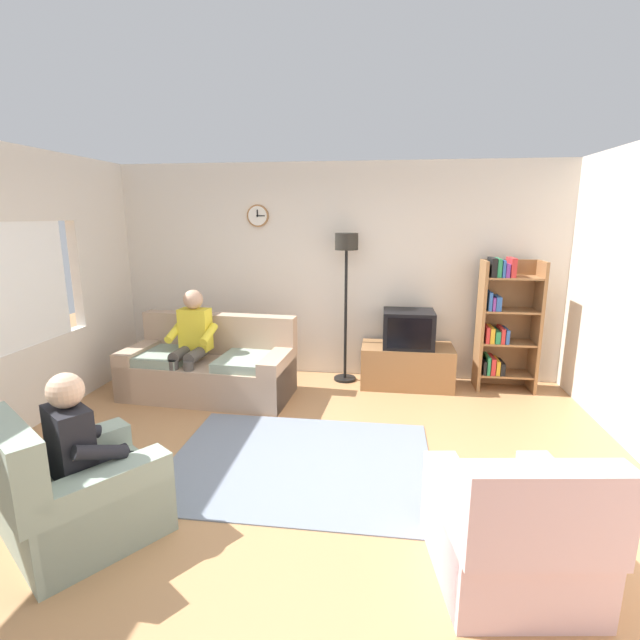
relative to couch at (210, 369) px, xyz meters
The scene contains 12 objects.
ground_plane 2.17m from the couch, 50.36° to the right, with size 12.00×12.00×0.00m, color #B27F51.
back_wall_assembly 1.99m from the couch, 36.39° to the left, with size 6.20×0.17×2.70m.
couch is the anchor object (origin of this frame).
tv_stand 2.36m from the couch, 14.68° to the left, with size 1.10×0.56×0.51m.
tv 2.39m from the couch, 14.10° to the left, with size 0.60×0.49×0.44m.
bookshelf 3.50m from the couch, 11.15° to the left, with size 0.68×0.36×1.59m.
floor_lamp 2.02m from the couch, 24.64° to the left, with size 0.28×0.28×1.85m.
armchair_near_window 2.50m from the couch, 88.60° to the right, with size 1.16×1.18×0.90m.
armchair_near_bookshelf 3.71m from the couch, 42.67° to the right, with size 0.91×0.98×0.90m.
area_rug 1.94m from the couch, 46.90° to the right, with size 2.20×1.70×0.01m, color slate.
person_on_couch 0.43m from the couch, 144.59° to the right, with size 0.53×0.55×1.24m.
person_in_left_armchair 2.44m from the couch, 87.33° to the right, with size 0.62×0.64×1.12m.
Camera 1 is at (0.59, -3.27, 2.05)m, focal length 26.05 mm.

